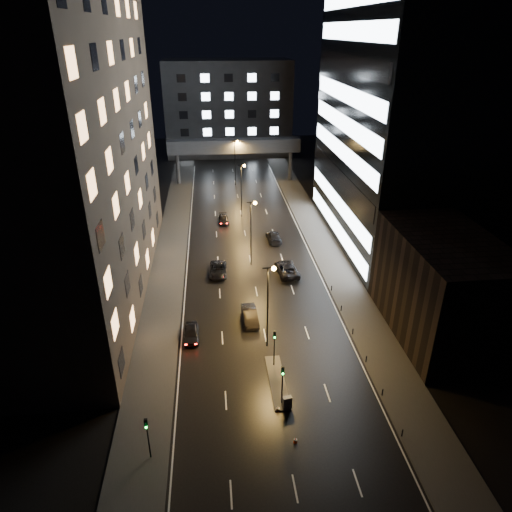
{
  "coord_description": "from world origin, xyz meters",
  "views": [
    {
      "loc": [
        -5.4,
        -33.31,
        32.16
      ],
      "look_at": [
        0.23,
        22.86,
        4.0
      ],
      "focal_mm": 32.0,
      "sensor_mm": 36.0,
      "label": 1
    }
  ],
  "objects_px": {
    "car_away_a": "(191,333)",
    "car_toward_a": "(287,269)",
    "car_toward_b": "(274,237)",
    "utility_cabinet": "(287,403)",
    "car_away_d": "(224,220)",
    "car_away_b": "(250,316)",
    "car_away_c": "(218,270)"
  },
  "relations": [
    {
      "from": "car_toward_b",
      "to": "car_away_b",
      "type": "bearing_deg",
      "value": 73.85
    },
    {
      "from": "car_away_d",
      "to": "utility_cabinet",
      "type": "xyz_separation_m",
      "value": [
        4.26,
        -46.89,
        0.17
      ]
    },
    {
      "from": "car_toward_b",
      "to": "utility_cabinet",
      "type": "bearing_deg",
      "value": 82.71
    },
    {
      "from": "car_away_a",
      "to": "car_toward_a",
      "type": "distance_m",
      "value": 19.65
    },
    {
      "from": "car_away_c",
      "to": "car_away_d",
      "type": "relative_size",
      "value": 1.22
    },
    {
      "from": "car_away_c",
      "to": "car_away_b",
      "type": "bearing_deg",
      "value": -71.88
    },
    {
      "from": "car_away_a",
      "to": "car_toward_a",
      "type": "bearing_deg",
      "value": 45.62
    },
    {
      "from": "car_away_d",
      "to": "utility_cabinet",
      "type": "bearing_deg",
      "value": -86.57
    },
    {
      "from": "car_away_a",
      "to": "car_away_d",
      "type": "height_order",
      "value": "car_away_a"
    },
    {
      "from": "car_away_b",
      "to": "car_away_d",
      "type": "bearing_deg",
      "value": 90.56
    },
    {
      "from": "car_away_a",
      "to": "car_toward_b",
      "type": "bearing_deg",
      "value": 62.03
    },
    {
      "from": "car_away_a",
      "to": "car_toward_b",
      "type": "height_order",
      "value": "car_toward_b"
    },
    {
      "from": "car_away_b",
      "to": "car_away_c",
      "type": "xyz_separation_m",
      "value": [
        -3.57,
        12.34,
        -0.06
      ]
    },
    {
      "from": "car_away_b",
      "to": "car_toward_a",
      "type": "bearing_deg",
      "value": 57.8
    },
    {
      "from": "car_away_a",
      "to": "car_away_c",
      "type": "relative_size",
      "value": 0.79
    },
    {
      "from": "car_away_b",
      "to": "utility_cabinet",
      "type": "height_order",
      "value": "car_away_b"
    },
    {
      "from": "car_away_b",
      "to": "car_toward_b",
      "type": "height_order",
      "value": "car_away_b"
    },
    {
      "from": "car_toward_a",
      "to": "car_away_a",
      "type": "bearing_deg",
      "value": 40.9
    },
    {
      "from": "car_toward_a",
      "to": "utility_cabinet",
      "type": "relative_size",
      "value": 4.5
    },
    {
      "from": "car_toward_a",
      "to": "car_toward_b",
      "type": "xyz_separation_m",
      "value": [
        -0.36,
        11.62,
        -0.05
      ]
    },
    {
      "from": "car_away_a",
      "to": "car_away_c",
      "type": "xyz_separation_m",
      "value": [
        3.46,
        15.15,
        0.02
      ]
    },
    {
      "from": "car_toward_b",
      "to": "utility_cabinet",
      "type": "xyz_separation_m",
      "value": [
        -3.86,
        -37.93,
        0.04
      ]
    },
    {
      "from": "utility_cabinet",
      "to": "car_away_d",
      "type": "bearing_deg",
      "value": 83.8
    },
    {
      "from": "car_away_d",
      "to": "car_toward_b",
      "type": "xyz_separation_m",
      "value": [
        8.12,
        -8.96,
        0.14
      ]
    },
    {
      "from": "car_toward_a",
      "to": "car_toward_b",
      "type": "relative_size",
      "value": 1.12
    },
    {
      "from": "car_toward_b",
      "to": "utility_cabinet",
      "type": "height_order",
      "value": "car_toward_b"
    },
    {
      "from": "car_away_d",
      "to": "car_toward_a",
      "type": "bearing_deg",
      "value": -69.39
    },
    {
      "from": "car_toward_a",
      "to": "car_toward_b",
      "type": "height_order",
      "value": "car_toward_a"
    },
    {
      "from": "car_toward_b",
      "to": "car_away_d",
      "type": "bearing_deg",
      "value": -49.32
    },
    {
      "from": "car_away_b",
      "to": "car_away_d",
      "type": "height_order",
      "value": "car_away_b"
    },
    {
      "from": "car_away_b",
      "to": "car_away_c",
      "type": "distance_m",
      "value": 12.85
    },
    {
      "from": "car_toward_a",
      "to": "utility_cabinet",
      "type": "height_order",
      "value": "car_toward_a"
    }
  ]
}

